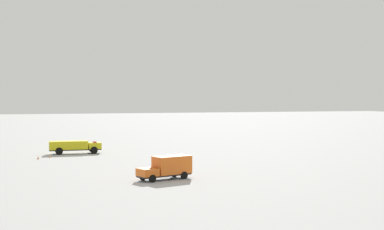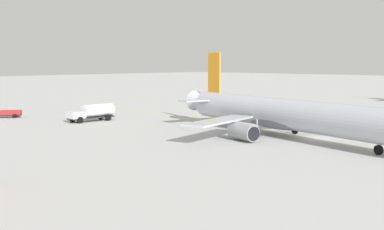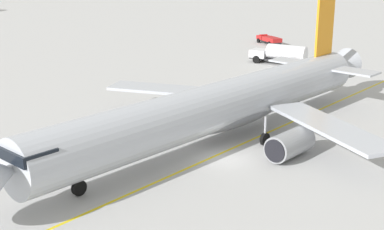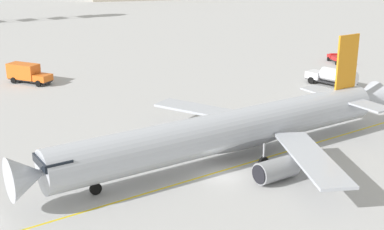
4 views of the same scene
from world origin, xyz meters
The scene contains 5 objects.
ground_plane centered at (0.00, 0.00, 0.00)m, with size 600.00×600.00×0.00m, color #B2B2B2.
airliner_main centered at (-3.91, -1.99, 3.03)m, with size 44.19×29.58×11.55m.
fuel_tanker_truck centered at (-37.80, -8.63, 1.57)m, with size 3.03×8.37×2.87m.
ops_pickup_truck centered at (-53.86, -16.35, 0.81)m, with size 4.93×5.57×1.41m.
taxiway_centreline centered at (-8.57, 0.95, 0.00)m, with size 147.64×33.02×0.01m.
Camera 3 is at (36.63, 16.67, 15.81)m, focal length 50.80 mm.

